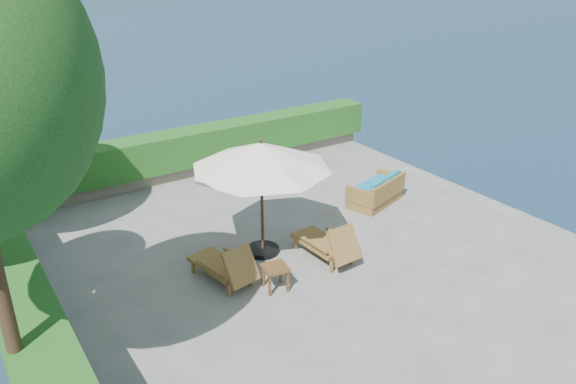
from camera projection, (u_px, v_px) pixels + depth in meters
ground at (297, 252)px, 12.49m from camera, size 12.00×12.00×0.00m
foundation at (296, 310)px, 13.11m from camera, size 12.00×12.00×3.00m
ocean at (296, 359)px, 13.70m from camera, size 600.00×600.00×0.00m
planter_wall_far at (191, 168)px, 16.69m from camera, size 12.00×0.60×0.36m
planter_wall_left at (26, 333)px, 9.59m from camera, size 0.60×12.00×0.36m
hedge_far at (189, 147)px, 16.42m from camera, size 12.40×0.90×1.00m
hedge_left at (19, 301)px, 9.32m from camera, size 0.90×12.40×1.00m
patio_umbrella at (261, 157)px, 11.57m from camera, size 2.99×2.99×2.68m
lounge_left at (225, 265)px, 11.24m from camera, size 0.93×1.69×0.92m
lounge_right at (328, 243)px, 12.05m from camera, size 0.80×1.67×0.95m
side_table at (275, 271)px, 10.99m from camera, size 0.56×0.56×0.51m
wicker_loveseat at (377, 193)px, 14.73m from camera, size 1.80×1.29×0.80m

